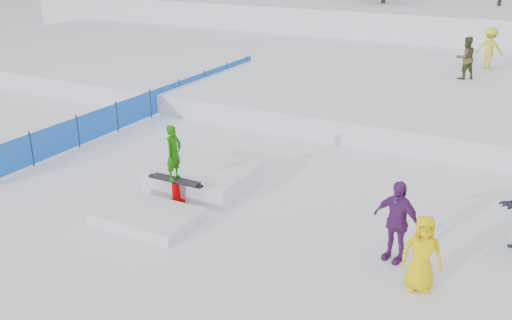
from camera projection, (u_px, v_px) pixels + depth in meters
The scene contains 9 objects.
ground at pixel (198, 226), 13.58m from camera, with size 120.00×120.00×0.00m, color white.
snow_berm at pixel (447, 23), 37.84m from camera, with size 60.00×14.00×2.40m, color white.
snow_midrise at pixel (387, 76), 26.61m from camera, with size 50.00×18.00×0.80m, color white.
safety_fence at pixel (150, 104), 21.66m from camera, with size 0.05×16.00×1.10m.
walker_olive at pixel (465, 58), 24.10m from camera, with size 0.87×0.68×1.79m, color #444321.
walker_ygreen at pixel (490, 48), 25.99m from camera, with size 1.21×0.70×1.88m, color #CDD322.
spectator_purple at pixel (396, 221), 11.86m from camera, with size 1.06×0.44×1.82m, color #5A216F.
spectator_yellow at pixel (422, 253), 10.89m from camera, with size 0.76×0.50×1.56m, color #FAD402.
jib_rail_feature at pixel (189, 185), 15.12m from camera, with size 2.60×4.40×2.11m.
Camera 1 is at (6.89, -10.03, 6.39)m, focal length 40.00 mm.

